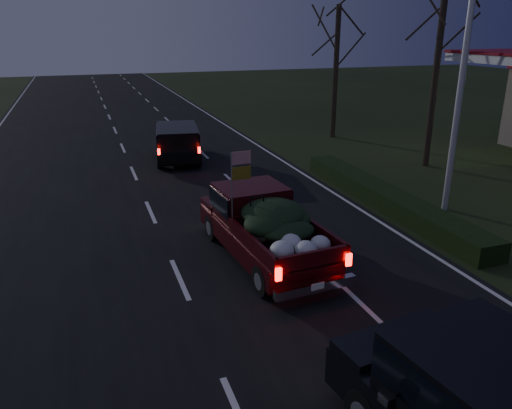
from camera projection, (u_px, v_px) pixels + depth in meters
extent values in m
plane|color=black|center=(180.00, 280.00, 12.25)|extent=(120.00, 120.00, 0.00)
cube|color=black|center=(180.00, 279.00, 12.24)|extent=(14.00, 120.00, 0.02)
cube|color=black|center=(386.00, 197.00, 17.25)|extent=(1.00, 10.00, 0.60)
cylinder|color=silver|center=(463.00, 73.00, 15.49)|extent=(0.20, 0.20, 9.00)
cylinder|color=black|center=(437.00, 68.00, 20.95)|extent=(0.28, 0.28, 8.50)
cylinder|color=black|center=(336.00, 73.00, 27.12)|extent=(0.28, 0.28, 7.00)
cube|color=#3C080C|center=(263.00, 237.00, 13.27)|extent=(2.32, 5.02, 0.54)
cube|color=#3C080C|center=(250.00, 201.00, 13.79)|extent=(1.92, 1.70, 0.88)
cube|color=black|center=(250.00, 198.00, 13.75)|extent=(2.01, 1.61, 0.54)
cube|color=#3C080C|center=(285.00, 245.00, 12.08)|extent=(2.01, 2.86, 0.06)
ellipsoid|color=black|center=(278.00, 221.00, 12.37)|extent=(1.69, 1.87, 0.59)
cylinder|color=gray|center=(232.00, 190.00, 12.47)|extent=(0.03, 0.03, 1.95)
cube|color=red|center=(241.00, 158.00, 12.29)|extent=(0.51, 0.06, 0.33)
cube|color=gold|center=(241.00, 173.00, 12.43)|extent=(0.51, 0.06, 0.33)
cube|color=black|center=(178.00, 147.00, 23.21)|extent=(2.55, 4.74, 0.56)
cube|color=black|center=(177.00, 135.00, 22.78)|extent=(2.25, 3.52, 0.75)
cube|color=black|center=(177.00, 133.00, 22.76)|extent=(2.33, 3.44, 0.45)
cube|color=black|center=(386.00, 399.00, 6.45)|extent=(0.14, 0.26, 0.18)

